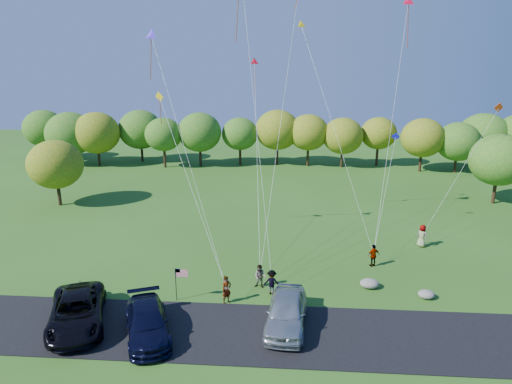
{
  "coord_description": "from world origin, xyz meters",
  "views": [
    {
      "loc": [
        2.01,
        -26.37,
        14.8
      ],
      "look_at": [
        -0.33,
        6.0,
        5.37
      ],
      "focal_mm": 32.0,
      "sensor_mm": 36.0,
      "label": 1
    }
  ],
  "objects_px": {
    "minivan_navy": "(147,322)",
    "flyer_b": "(260,276)",
    "park_bench": "(91,290)",
    "trash_barrel": "(91,291)",
    "minivan_dark": "(77,312)",
    "flyer_c": "(272,282)",
    "flyer_d": "(373,255)",
    "flyer_e": "(422,236)",
    "flyer_a": "(227,290)",
    "minivan_silver": "(286,312)"
  },
  "relations": [
    {
      "from": "flyer_b",
      "to": "trash_barrel",
      "type": "distance_m",
      "value": 11.03
    },
    {
      "from": "flyer_d",
      "to": "flyer_c",
      "type": "bearing_deg",
      "value": 10.98
    },
    {
      "from": "flyer_d",
      "to": "park_bench",
      "type": "relative_size",
      "value": 0.96
    },
    {
      "from": "flyer_b",
      "to": "park_bench",
      "type": "distance_m",
      "value": 11.02
    },
    {
      "from": "minivan_dark",
      "to": "minivan_navy",
      "type": "distance_m",
      "value": 4.38
    },
    {
      "from": "flyer_e",
      "to": "flyer_b",
      "type": "bearing_deg",
      "value": 78.53
    },
    {
      "from": "flyer_a",
      "to": "trash_barrel",
      "type": "relative_size",
      "value": 2.31
    },
    {
      "from": "minivan_navy",
      "to": "minivan_silver",
      "type": "xyz_separation_m",
      "value": [
        7.66,
        1.47,
        0.13
      ]
    },
    {
      "from": "flyer_b",
      "to": "flyer_c",
      "type": "height_order",
      "value": "flyer_c"
    },
    {
      "from": "flyer_a",
      "to": "park_bench",
      "type": "bearing_deg",
      "value": 137.07
    },
    {
      "from": "flyer_b",
      "to": "flyer_c",
      "type": "relative_size",
      "value": 0.98
    },
    {
      "from": "flyer_a",
      "to": "flyer_e",
      "type": "relative_size",
      "value": 0.97
    },
    {
      "from": "flyer_c",
      "to": "park_bench",
      "type": "distance_m",
      "value": 11.7
    },
    {
      "from": "flyer_c",
      "to": "flyer_b",
      "type": "bearing_deg",
      "value": -42.28
    },
    {
      "from": "minivan_silver",
      "to": "park_bench",
      "type": "relative_size",
      "value": 3.05
    },
    {
      "from": "flyer_b",
      "to": "trash_barrel",
      "type": "height_order",
      "value": "flyer_b"
    },
    {
      "from": "flyer_b",
      "to": "trash_barrel",
      "type": "xyz_separation_m",
      "value": [
        -10.82,
        -2.07,
        -0.42
      ]
    },
    {
      "from": "minivan_dark",
      "to": "minivan_navy",
      "type": "relative_size",
      "value": 1.15
    },
    {
      "from": "minivan_silver",
      "to": "flyer_b",
      "type": "distance_m",
      "value": 4.97
    },
    {
      "from": "minivan_dark",
      "to": "flyer_d",
      "type": "distance_m",
      "value": 20.6
    },
    {
      "from": "flyer_a",
      "to": "flyer_c",
      "type": "height_order",
      "value": "flyer_a"
    },
    {
      "from": "minivan_silver",
      "to": "flyer_c",
      "type": "bearing_deg",
      "value": 109.11
    },
    {
      "from": "minivan_silver",
      "to": "flyer_b",
      "type": "height_order",
      "value": "minivan_silver"
    },
    {
      "from": "flyer_b",
      "to": "flyer_d",
      "type": "distance_m",
      "value": 9.06
    },
    {
      "from": "minivan_navy",
      "to": "flyer_d",
      "type": "height_order",
      "value": "flyer_d"
    },
    {
      "from": "minivan_navy",
      "to": "flyer_d",
      "type": "bearing_deg",
      "value": 14.29
    },
    {
      "from": "minivan_silver",
      "to": "park_bench",
      "type": "xyz_separation_m",
      "value": [
        -12.6,
        2.45,
        -0.45
      ]
    },
    {
      "from": "flyer_d",
      "to": "park_bench",
      "type": "distance_m",
      "value": 19.93
    },
    {
      "from": "minivan_dark",
      "to": "flyer_a",
      "type": "relative_size",
      "value": 3.46
    },
    {
      "from": "flyer_b",
      "to": "flyer_c",
      "type": "distance_m",
      "value": 1.15
    },
    {
      "from": "minivan_navy",
      "to": "trash_barrel",
      "type": "distance_m",
      "value": 6.41
    },
    {
      "from": "minivan_dark",
      "to": "flyer_d",
      "type": "bearing_deg",
      "value": 6.44
    },
    {
      "from": "minivan_dark",
      "to": "trash_barrel",
      "type": "relative_size",
      "value": 8.0
    },
    {
      "from": "park_bench",
      "to": "minivan_dark",
      "type": "bearing_deg",
      "value": -55.26
    },
    {
      "from": "park_bench",
      "to": "trash_barrel",
      "type": "xyz_separation_m",
      "value": [
        -0.02,
        0.11,
        -0.15
      ]
    },
    {
      "from": "flyer_c",
      "to": "flyer_e",
      "type": "bearing_deg",
      "value": -141.27
    },
    {
      "from": "minivan_navy",
      "to": "flyer_b",
      "type": "distance_m",
      "value": 8.46
    },
    {
      "from": "flyer_b",
      "to": "park_bench",
      "type": "bearing_deg",
      "value": -156.48
    },
    {
      "from": "minivan_navy",
      "to": "flyer_e",
      "type": "relative_size",
      "value": 2.93
    },
    {
      "from": "flyer_b",
      "to": "flyer_e",
      "type": "distance_m",
      "value": 15.05
    },
    {
      "from": "flyer_a",
      "to": "park_bench",
      "type": "xyz_separation_m",
      "value": [
        -8.82,
        -0.01,
        -0.37
      ]
    },
    {
      "from": "minivan_navy",
      "to": "flyer_e",
      "type": "distance_m",
      "value": 23.34
    },
    {
      "from": "minivan_dark",
      "to": "park_bench",
      "type": "distance_m",
      "value": 3.32
    },
    {
      "from": "flyer_a",
      "to": "flyer_d",
      "type": "bearing_deg",
      "value": -12.04
    },
    {
      "from": "flyer_c",
      "to": "minivan_dark",
      "type": "bearing_deg",
      "value": 25.26
    },
    {
      "from": "minivan_dark",
      "to": "park_bench",
      "type": "relative_size",
      "value": 3.54
    },
    {
      "from": "flyer_c",
      "to": "flyer_e",
      "type": "height_order",
      "value": "flyer_e"
    },
    {
      "from": "flyer_e",
      "to": "park_bench",
      "type": "distance_m",
      "value": 25.67
    },
    {
      "from": "minivan_dark",
      "to": "minivan_navy",
      "type": "bearing_deg",
      "value": -29.41
    },
    {
      "from": "minivan_silver",
      "to": "flyer_c",
      "type": "height_order",
      "value": "minivan_silver"
    }
  ]
}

